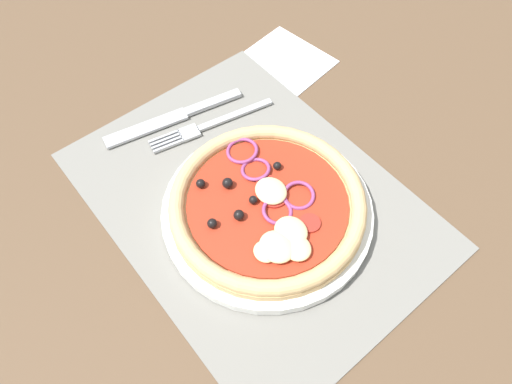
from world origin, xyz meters
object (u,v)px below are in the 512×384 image
(pizza, at_px, (268,204))
(knife, at_px, (173,118))
(plate, at_px, (268,211))
(napkin, at_px, (286,61))
(fork, at_px, (206,126))

(pizza, distance_m, knife, 0.20)
(knife, bearing_deg, plate, 102.27)
(plate, distance_m, napkin, 0.27)
(pizza, height_order, napkin, pizza)
(knife, bearing_deg, fork, 133.78)
(plate, distance_m, knife, 0.20)
(fork, relative_size, napkin, 1.47)
(plate, xyz_separation_m, pizza, (-0.00, 0.00, 0.02))
(fork, bearing_deg, knife, -46.12)
(plate, height_order, knife, plate)
(plate, bearing_deg, pizza, 161.31)
(napkin, bearing_deg, fork, 100.68)
(fork, bearing_deg, napkin, -157.70)
(fork, bearing_deg, plate, 93.27)
(fork, height_order, napkin, fork)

